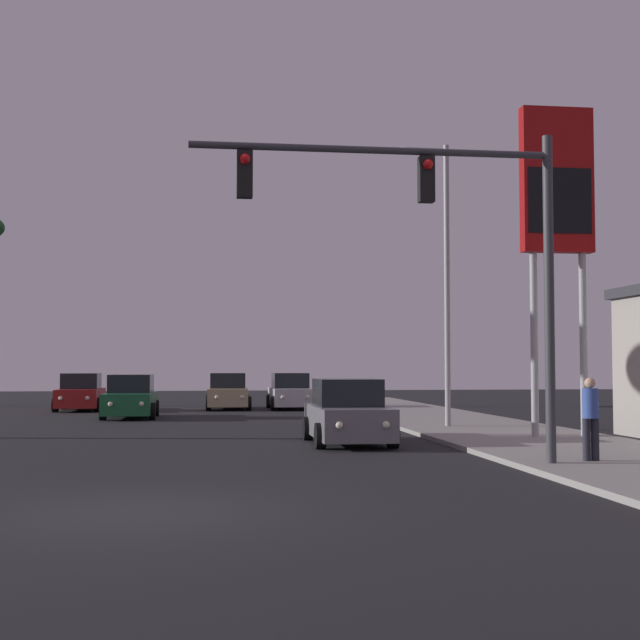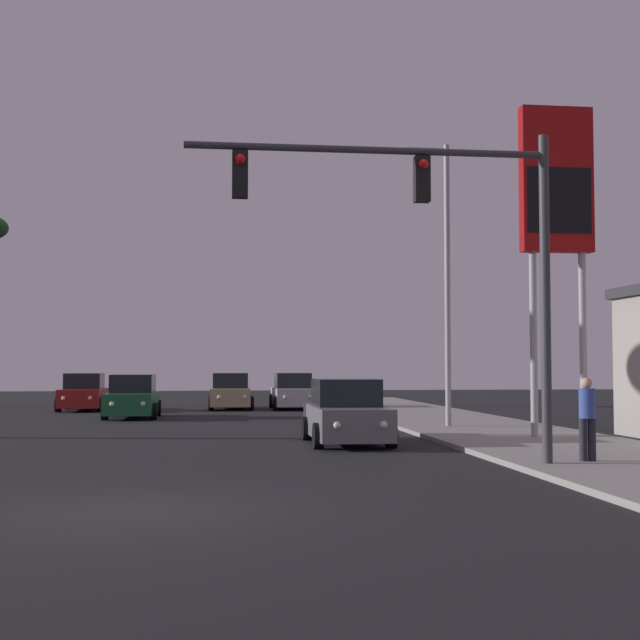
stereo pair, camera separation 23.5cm
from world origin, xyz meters
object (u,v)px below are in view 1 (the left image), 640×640
car_tan (228,393)px  street_lamp (443,269)px  gas_station_sign (557,198)px  pedestrian_on_sidewalk (590,415)px  car_green (131,398)px  car_silver (290,393)px  car_red (81,394)px  car_grey (348,414)px  traffic_light_mast (448,228)px

car_tan → street_lamp: 16.26m
gas_station_sign → pedestrian_on_sidewalk: gas_station_sign is taller
car_green → gas_station_sign: bearing=136.9°
car_silver → car_green: same height
car_green → car_red: 6.73m
car_grey → car_red: (-9.21, 18.53, 0.00)m
car_silver → street_lamp: bearing=104.0°
street_lamp → car_tan: bearing=114.2°
car_tan → traffic_light_mast: (3.58, -25.01, 3.96)m
car_tan → car_red: (-6.64, -0.42, 0.00)m
gas_station_sign → car_tan: bearing=114.3°
street_lamp → gas_station_sign: (2.01, -4.42, 1.50)m
car_green → pedestrian_on_sidewalk: size_ratio=2.59×
car_silver → car_red: 9.54m
car_green → street_lamp: street_lamp is taller
traffic_light_mast → street_lamp: street_lamp is taller
car_silver → gas_station_sign: size_ratio=0.48×
car_grey → street_lamp: street_lamp is taller
traffic_light_mast → street_lamp: 11.10m
car_tan → car_red: bearing=5.4°
car_green → street_lamp: 13.63m
car_green → traffic_light_mast: bearing=113.5°
car_tan → car_grey: bearing=99.5°
car_green → gas_station_sign: (12.37, -12.13, 5.86)m
car_tan → pedestrian_on_sidewalk: bearing=106.7°
car_tan → car_silver: bearing=176.5°
car_silver → street_lamp: size_ratio=0.48×
car_red → pedestrian_on_sidewalk: size_ratio=2.58×
street_lamp → gas_station_sign: 5.08m
street_lamp → pedestrian_on_sidewalk: 11.22m
car_grey → gas_station_sign: size_ratio=0.48×
car_grey → car_green: bearing=-62.2°
street_lamp → pedestrian_on_sidewalk: size_ratio=5.39×
gas_station_sign → car_green: bearing=135.6°
car_silver → traffic_light_mast: (0.68, -24.74, 3.96)m
car_red → gas_station_sign: gas_station_sign is taller
car_red → pedestrian_on_sidewalk: bearing=118.1°
car_green → traffic_light_mast: traffic_light_mast is taller
car_green → pedestrian_on_sidewalk: pedestrian_on_sidewalk is taller
car_tan → pedestrian_on_sidewalk: size_ratio=2.60×
car_green → car_tan: bearing=-119.6°
car_grey → street_lamp: bearing=-129.5°
car_silver → car_tan: bearing=-5.3°
traffic_light_mast → car_tan: bearing=98.1°
car_grey → street_lamp: size_ratio=0.48×
car_silver → pedestrian_on_sidewalk: (3.67, -24.47, 0.27)m
pedestrian_on_sidewalk → street_lamp: bearing=90.8°
car_silver → car_green: 9.31m
car_green → pedestrian_on_sidewalk: bearing=121.4°
traffic_light_mast → street_lamp: (2.84, 10.72, 0.40)m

